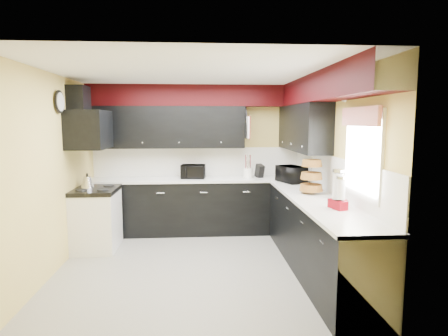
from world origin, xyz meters
The scene contains 35 objects.
ground centered at (0.00, 0.00, 0.00)m, with size 3.60×3.60×0.00m, color gray.
wall_back centered at (0.00, 1.80, 1.25)m, with size 3.60×0.06×2.50m, color #E0C666.
wall_right centered at (1.80, 0.00, 1.25)m, with size 0.06×3.60×2.50m, color #E0C666.
wall_left centered at (-1.80, 0.00, 1.25)m, with size 0.06×3.60×2.50m, color #E0C666.
ceiling centered at (0.00, 0.00, 2.50)m, with size 3.60×3.60×0.06m, color white.
cab_back centered at (0.00, 1.50, 0.45)m, with size 3.60×0.60×0.90m, color black.
cab_right centered at (1.50, -0.30, 0.45)m, with size 0.60×3.00×0.90m, color black.
counter_back centered at (0.00, 1.50, 0.92)m, with size 3.62×0.64×0.04m, color white.
counter_right centered at (1.50, -0.30, 0.92)m, with size 0.64×3.02×0.04m, color white.
splash_back centered at (0.00, 1.79, 1.19)m, with size 3.60×0.02×0.50m, color white.
splash_right centered at (1.79, 0.00, 1.19)m, with size 0.02×3.60×0.50m, color white.
upper_back centered at (-0.50, 1.62, 1.80)m, with size 2.60×0.35×0.70m, color black.
upper_right centered at (1.62, 0.90, 1.80)m, with size 0.35×1.80×0.70m, color black.
soffit_back centered at (0.00, 1.62, 2.33)m, with size 3.60×0.36×0.35m, color black.
soffit_right centered at (1.62, -0.18, 2.33)m, with size 0.36×3.24×0.35m, color black.
stove centered at (-1.50, 0.75, 0.43)m, with size 0.60×0.75×0.86m, color white.
cooktop centered at (-1.50, 0.75, 0.89)m, with size 0.62×0.77×0.06m, color black.
hood centered at (-1.55, 0.75, 1.78)m, with size 0.50×0.78×0.55m, color black.
hood_duct centered at (-1.68, 0.75, 2.20)m, with size 0.24×0.40×0.40m, color black.
window centered at (1.79, -0.90, 1.55)m, with size 0.03×0.86×0.96m, color white, non-canonical shape.
valance centered at (1.73, -0.90, 1.95)m, with size 0.04×0.88×0.20m, color red.
pan_top centered at (0.82, 1.55, 2.00)m, with size 0.03×0.22×0.40m, color black, non-canonical shape.
pan_mid centered at (0.82, 1.42, 1.75)m, with size 0.03×0.28×0.46m, color black, non-canonical shape.
pan_low centered at (0.82, 1.68, 1.72)m, with size 0.03×0.24×0.42m, color black, non-canonical shape.
cut_board centered at (0.83, 1.30, 1.80)m, with size 0.03×0.26×0.35m, color white.
baskets centered at (1.52, 0.05, 1.18)m, with size 0.27×0.27×0.50m, color brown, non-canonical shape.
clock centered at (-1.77, 0.25, 2.15)m, with size 0.03×0.30×0.30m, color black, non-canonical shape.
deco_plate centered at (1.77, -0.35, 2.25)m, with size 0.03×0.24×0.24m, color white, non-canonical shape.
toaster_oven centered at (-0.07, 1.50, 1.05)m, with size 0.40×0.33×0.23m, color black.
microwave centered at (1.49, 0.98, 1.07)m, with size 0.46×0.31×0.26m, color black.
utensil_crock centered at (0.86, 1.47, 1.02)m, with size 0.16×0.16×0.17m, color white.
knife_block centered at (1.06, 1.51, 1.05)m, with size 0.10×0.14×0.22m, color black.
kettle centered at (-1.63, 0.81, 1.00)m, with size 0.19×0.19×0.17m, color #BCBCC1, non-canonical shape.
dispenser_a centered at (1.56, -0.80, 1.15)m, with size 0.15×0.15×0.41m, color #600704, non-canonical shape.
dispenser_b centered at (1.56, -0.89, 1.10)m, with size 0.12×0.12×0.33m, color #620916, non-canonical shape.
Camera 1 is at (0.02, -4.79, 1.90)m, focal length 30.00 mm.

